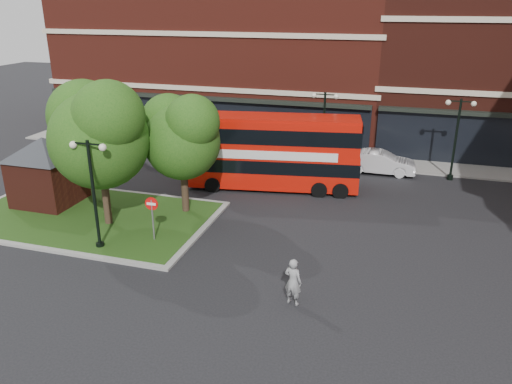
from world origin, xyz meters
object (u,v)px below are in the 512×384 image
(bus, at_px, (273,147))
(car_silver, at_px, (267,152))
(woman, at_px, (293,282))
(car_white, at_px, (380,162))

(bus, height_order, car_silver, bus)
(woman, height_order, car_white, woman)
(woman, height_order, car_silver, woman)
(car_silver, distance_m, car_white, 7.60)
(bus, relative_size, car_silver, 2.64)
(bus, distance_m, car_silver, 5.64)
(woman, distance_m, car_white, 16.16)
(woman, xyz_separation_m, car_silver, (-5.55, 16.51, -0.26))
(car_white, bearing_deg, bus, 126.86)
(car_silver, xyz_separation_m, car_white, (7.59, -0.48, 0.08))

